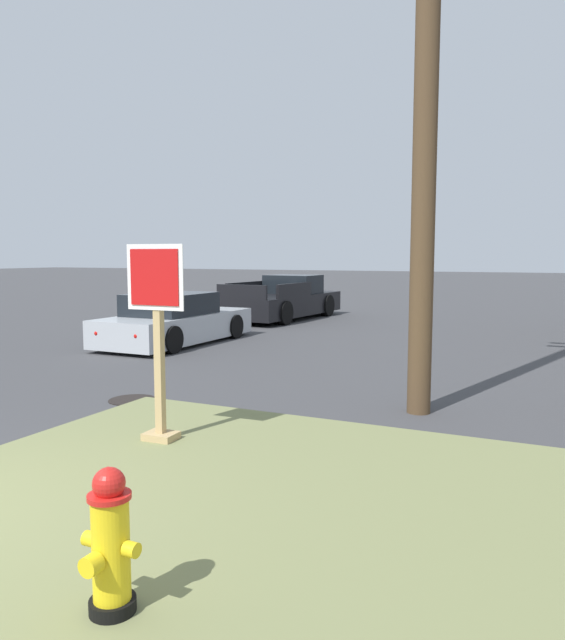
{
  "coord_description": "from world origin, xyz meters",
  "views": [
    {
      "loc": [
        4.87,
        -2.53,
        2.16
      ],
      "look_at": [
        1.19,
        5.24,
        1.24
      ],
      "focal_mm": 34.0,
      "sensor_mm": 36.0,
      "label": 1
    }
  ],
  "objects_px": {
    "fire_hydrant": "(110,545)",
    "parked_sedan_silver": "(175,322)",
    "utility_pole": "(428,6)",
    "pickup_truck_black": "(284,301)",
    "stop_sign": "(158,346)",
    "manhole_cover": "(132,400)"
  },
  "relations": [
    {
      "from": "manhole_cover",
      "to": "parked_sedan_silver",
      "type": "bearing_deg",
      "value": 119.25
    },
    {
      "from": "manhole_cover",
      "to": "pickup_truck_black",
      "type": "bearing_deg",
      "value": 104.29
    },
    {
      "from": "fire_hydrant",
      "to": "utility_pole",
      "type": "relative_size",
      "value": 0.08
    },
    {
      "from": "fire_hydrant",
      "to": "stop_sign",
      "type": "height_order",
      "value": "stop_sign"
    },
    {
      "from": "fire_hydrant",
      "to": "pickup_truck_black",
      "type": "distance_m",
      "value": 17.37
    },
    {
      "from": "stop_sign",
      "to": "pickup_truck_black",
      "type": "relative_size",
      "value": 0.4
    },
    {
      "from": "stop_sign",
      "to": "parked_sedan_silver",
      "type": "distance_m",
      "value": 8.25
    },
    {
      "from": "parked_sedan_silver",
      "to": "utility_pole",
      "type": "distance_m",
      "value": 9.37
    },
    {
      "from": "utility_pole",
      "to": "parked_sedan_silver",
      "type": "bearing_deg",
      "value": 149.75
    },
    {
      "from": "fire_hydrant",
      "to": "manhole_cover",
      "type": "bearing_deg",
      "value": 128.11
    },
    {
      "from": "pickup_truck_black",
      "to": "utility_pole",
      "type": "relative_size",
      "value": 0.52
    },
    {
      "from": "pickup_truck_black",
      "to": "utility_pole",
      "type": "xyz_separation_m",
      "value": [
        7.0,
        -10.51,
        4.75
      ]
    },
    {
      "from": "pickup_truck_black",
      "to": "utility_pole",
      "type": "height_order",
      "value": "utility_pole"
    },
    {
      "from": "pickup_truck_black",
      "to": "parked_sedan_silver",
      "type": "bearing_deg",
      "value": -89.42
    },
    {
      "from": "fire_hydrant",
      "to": "stop_sign",
      "type": "distance_m",
      "value": 3.42
    },
    {
      "from": "fire_hydrant",
      "to": "pickup_truck_black",
      "type": "relative_size",
      "value": 0.16
    },
    {
      "from": "parked_sedan_silver",
      "to": "pickup_truck_black",
      "type": "bearing_deg",
      "value": 90.58
    },
    {
      "from": "parked_sedan_silver",
      "to": "manhole_cover",
      "type": "bearing_deg",
      "value": -60.75
    },
    {
      "from": "manhole_cover",
      "to": "utility_pole",
      "type": "distance_m",
      "value": 6.8
    },
    {
      "from": "manhole_cover",
      "to": "fire_hydrant",
      "type": "bearing_deg",
      "value": -51.89
    },
    {
      "from": "fire_hydrant",
      "to": "pickup_truck_black",
      "type": "height_order",
      "value": "pickup_truck_black"
    },
    {
      "from": "fire_hydrant",
      "to": "parked_sedan_silver",
      "type": "xyz_separation_m",
      "value": [
        -6.41,
        9.65,
        0.05
      ]
    }
  ]
}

